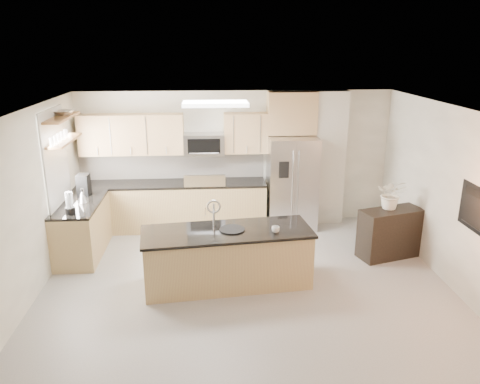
{
  "coord_description": "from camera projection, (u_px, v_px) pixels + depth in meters",
  "views": [
    {
      "loc": [
        -0.52,
        -5.64,
        3.44
      ],
      "look_at": [
        -0.04,
        1.3,
        1.23
      ],
      "focal_mm": 35.0,
      "sensor_mm": 36.0,
      "label": 1
    }
  ],
  "objects": [
    {
      "name": "floor",
      "position": [
        249.0,
        305.0,
        6.44
      ],
      "size": [
        6.5,
        6.5,
        0.0
      ],
      "primitive_type": "plane",
      "color": "#A7A49F",
      "rests_on": "ground"
    },
    {
      "name": "ceiling",
      "position": [
        251.0,
        116.0,
        5.65
      ],
      "size": [
        6.0,
        6.5,
        0.02
      ],
      "primitive_type": "cube",
      "color": "white",
      "rests_on": "wall_back"
    },
    {
      "name": "wall_back",
      "position": [
        235.0,
        158.0,
        9.13
      ],
      "size": [
        6.0,
        0.02,
        2.6
      ],
      "primitive_type": "cube",
      "color": "white",
      "rests_on": "floor"
    },
    {
      "name": "wall_left",
      "position": [
        12.0,
        223.0,
        5.85
      ],
      "size": [
        0.02,
        6.5,
        2.6
      ],
      "primitive_type": "cube",
      "color": "white",
      "rests_on": "floor"
    },
    {
      "name": "wall_right",
      "position": [
        474.0,
        211.0,
        6.24
      ],
      "size": [
        0.02,
        6.5,
        2.6
      ],
      "primitive_type": "cube",
      "color": "white",
      "rests_on": "floor"
    },
    {
      "name": "back_counter",
      "position": [
        173.0,
        205.0,
        9.0
      ],
      "size": [
        3.55,
        0.66,
        1.44
      ],
      "color": "tan",
      "rests_on": "floor"
    },
    {
      "name": "left_counter",
      "position": [
        82.0,
        229.0,
        7.88
      ],
      "size": [
        0.66,
        1.5,
        0.92
      ],
      "color": "tan",
      "rests_on": "floor"
    },
    {
      "name": "range",
      "position": [
        205.0,
        204.0,
        9.03
      ],
      "size": [
        0.76,
        0.64,
        1.14
      ],
      "color": "black",
      "rests_on": "floor"
    },
    {
      "name": "upper_cabinets",
      "position": [
        166.0,
        134.0,
        8.73
      ],
      "size": [
        3.5,
        0.33,
        0.75
      ],
      "color": "tan",
      "rests_on": "wall_back"
    },
    {
      "name": "microwave",
      "position": [
        204.0,
        144.0,
        8.8
      ],
      "size": [
        0.76,
        0.4,
        0.4
      ],
      "color": "#ADADB0",
      "rests_on": "upper_cabinets"
    },
    {
      "name": "refrigerator",
      "position": [
        292.0,
        183.0,
        8.97
      ],
      "size": [
        0.92,
        0.78,
        1.78
      ],
      "color": "#ADADB0",
      "rests_on": "floor"
    },
    {
      "name": "partition_column",
      "position": [
        329.0,
        158.0,
        9.11
      ],
      "size": [
        0.6,
        0.3,
        2.6
      ],
      "primitive_type": "cube",
      "color": "beige",
      "rests_on": "floor"
    },
    {
      "name": "window",
      "position": [
        55.0,
        160.0,
        7.5
      ],
      "size": [
        0.04,
        1.15,
        1.65
      ],
      "color": "white",
      "rests_on": "wall_left"
    },
    {
      "name": "shelf_lower",
      "position": [
        63.0,
        141.0,
        7.51
      ],
      "size": [
        0.3,
        1.2,
        0.04
      ],
      "primitive_type": "cube",
      "color": "brown",
      "rests_on": "wall_left"
    },
    {
      "name": "shelf_upper",
      "position": [
        60.0,
        118.0,
        7.4
      ],
      "size": [
        0.3,
        1.2,
        0.04
      ],
      "primitive_type": "cube",
      "color": "brown",
      "rests_on": "wall_left"
    },
    {
      "name": "ceiling_fixture",
      "position": [
        215.0,
        104.0,
        7.16
      ],
      "size": [
        1.0,
        0.5,
        0.06
      ],
      "primitive_type": "cube",
      "color": "white",
      "rests_on": "ceiling"
    },
    {
      "name": "island",
      "position": [
        227.0,
        257.0,
        6.9
      ],
      "size": [
        2.55,
        1.15,
        1.28
      ],
      "rotation": [
        0.0,
        0.0,
        0.11
      ],
      "color": "tan",
      "rests_on": "floor"
    },
    {
      "name": "credenza",
      "position": [
        390.0,
        233.0,
        7.81
      ],
      "size": [
        1.12,
        0.72,
        0.83
      ],
      "primitive_type": "cube",
      "rotation": [
        0.0,
        0.0,
        0.29
      ],
      "color": "black",
      "rests_on": "floor"
    },
    {
      "name": "cup",
      "position": [
        276.0,
        229.0,
        6.69
      ],
      "size": [
        0.14,
        0.14,
        0.09
      ],
      "primitive_type": "imported",
      "rotation": [
        0.0,
        0.0,
        0.17
      ],
      "color": "silver",
      "rests_on": "island"
    },
    {
      "name": "platter",
      "position": [
        232.0,
        230.0,
        6.78
      ],
      "size": [
        0.37,
        0.37,
        0.02
      ],
      "primitive_type": "cylinder",
      "rotation": [
        0.0,
        0.0,
        0.01
      ],
      "color": "black",
      "rests_on": "island"
    },
    {
      "name": "blender",
      "position": [
        70.0,
        204.0,
        7.21
      ],
      "size": [
        0.15,
        0.15,
        0.35
      ],
      "color": "black",
      "rests_on": "left_counter"
    },
    {
      "name": "kettle",
      "position": [
        82.0,
        196.0,
        7.76
      ],
      "size": [
        0.18,
        0.18,
        0.22
      ],
      "color": "#ADADB0",
      "rests_on": "left_counter"
    },
    {
      "name": "coffee_maker",
      "position": [
        84.0,
        185.0,
        8.1
      ],
      "size": [
        0.2,
        0.25,
        0.37
      ],
      "color": "black",
      "rests_on": "left_counter"
    },
    {
      "name": "bowl",
      "position": [
        63.0,
        112.0,
        7.52
      ],
      "size": [
        0.54,
        0.54,
        0.1
      ],
      "primitive_type": "imported",
      "rotation": [
        0.0,
        0.0,
        -0.41
      ],
      "color": "#ADADB0",
      "rests_on": "shelf_upper"
    },
    {
      "name": "flower_vase",
      "position": [
        392.0,
        186.0,
        7.63
      ],
      "size": [
        0.85,
        0.8,
        0.77
      ],
      "primitive_type": "imported",
      "rotation": [
        0.0,
        0.0,
        -0.34
      ],
      "color": "white",
      "rests_on": "credenza"
    },
    {
      "name": "television",
      "position": [
        476.0,
        213.0,
        6.03
      ],
      "size": [
        0.14,
        1.08,
        0.62
      ],
      "primitive_type": "imported",
      "rotation": [
        0.0,
        0.0,
        1.57
      ],
      "color": "black",
      "rests_on": "wall_right"
    }
  ]
}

